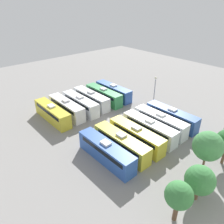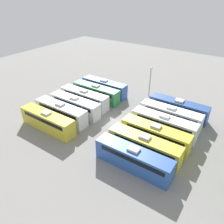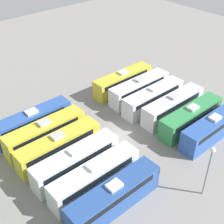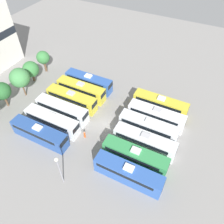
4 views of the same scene
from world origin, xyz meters
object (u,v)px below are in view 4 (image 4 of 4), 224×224
object	(u,v)px
bus_9	(72,99)
bus_11	(89,81)
tree_1	(2,91)
bus_6	(39,133)
worker_person	(85,135)
bus_7	(52,121)
tree_3	(31,69)
bus_1	(135,156)
bus_2	(144,141)
bus_3	(148,127)
bus_8	(62,109)
tree_2	(20,78)
tree_4	(43,58)
bus_4	(156,116)
bus_5	(160,104)
bus_10	(81,90)
light_pole	(58,166)
bus_0	(128,173)

from	to	relation	value
bus_9	bus_11	bearing A→B (deg)	-1.42
bus_11	tree_1	bearing A→B (deg)	136.57
bus_6	worker_person	distance (m)	8.42
bus_6	bus_7	xyz separation A→B (m)	(3.54, -0.22, 0.00)
bus_11	tree_3	size ratio (longest dim) A/B	2.17
bus_1	bus_2	world-z (taller)	same
bus_3	bus_8	distance (m)	17.96
tree_1	tree_2	world-z (taller)	tree_2
tree_1	tree_4	distance (m)	14.32
bus_8	bus_9	xyz separation A→B (m)	(3.65, 0.06, 0.00)
bus_6	bus_9	xyz separation A→B (m)	(10.68, -0.03, 0.00)
bus_7	worker_person	distance (m)	7.12
bus_2	bus_6	world-z (taller)	same
bus_2	bus_6	bearing A→B (deg)	111.29
bus_3	bus_4	size ratio (longest dim) A/B	1.00
bus_1	bus_5	world-z (taller)	same
bus_9	bus_8	bearing A→B (deg)	-178.99
bus_3	tree_1	distance (m)	31.12
bus_5	bus_8	bearing A→B (deg)	121.31
bus_10	light_pole	bearing A→B (deg)	-155.88
bus_3	bus_4	distance (m)	3.50
tree_3	bus_6	bearing A→B (deg)	-135.28
bus_3	bus_11	xyz separation A→B (m)	(6.90, 17.48, 0.00)
bus_1	tree_1	bearing A→B (deg)	89.00
bus_0	bus_9	xyz separation A→B (m)	(10.69, 18.12, 0.00)
bus_7	bus_10	bearing A→B (deg)	0.16
bus_7	tree_4	bearing A→B (deg)	42.73
tree_1	bus_9	bearing A→B (deg)	-62.20
bus_10	tree_2	world-z (taller)	tree_2
bus_5	worker_person	world-z (taller)	bus_5
bus_5	bus_6	xyz separation A→B (m)	(-17.76, 17.74, 0.00)
bus_8	bus_10	bearing A→B (deg)	-0.75
bus_0	tree_1	world-z (taller)	tree_1
tree_4	bus_3	bearing A→B (deg)	-103.81
bus_1	bus_7	size ratio (longest dim) A/B	1.00
bus_5	bus_11	size ratio (longest dim) A/B	1.00
bus_0	bus_8	xyz separation A→B (m)	(7.04, 18.06, 0.00)
bus_2	bus_10	size ratio (longest dim) A/B	1.00
bus_10	bus_1	bearing A→B (deg)	-121.26
bus_4	bus_6	world-z (taller)	same
bus_3	bus_10	bearing A→B (deg)	78.49
bus_2	bus_5	distance (m)	10.66
tree_2	tree_3	distance (m)	5.75
worker_person	tree_3	xyz separation A→B (m)	(9.49, 20.76, 2.62)
bus_1	light_pole	xyz separation A→B (m)	(-8.71, 9.00, 2.98)
light_pole	tree_4	distance (m)	32.44
bus_6	bus_0	bearing A→B (deg)	-90.05
tree_1	tree_3	xyz separation A→B (m)	(9.66, 0.91, -0.81)
bus_3	bus_9	xyz separation A→B (m)	(0.02, 17.66, 0.00)
bus_2	bus_11	bearing A→B (deg)	59.91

